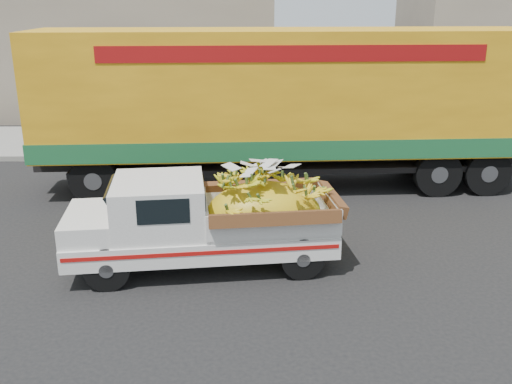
{
  "coord_description": "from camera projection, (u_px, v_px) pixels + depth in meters",
  "views": [
    {
      "loc": [
        0.19,
        -9.64,
        4.4
      ],
      "look_at": [
        0.26,
        0.2,
        1.11
      ],
      "focal_mm": 40.0,
      "sensor_mm": 36.0,
      "label": 1
    }
  ],
  "objects": [
    {
      "name": "sidewalk",
      "position": [
        246.0,
        141.0,
        18.66
      ],
      "size": [
        60.0,
        4.0,
        0.14
      ],
      "primitive_type": "cube",
      "color": "gray",
      "rests_on": "ground"
    },
    {
      "name": "ground",
      "position": [
        242.0,
        252.0,
        10.54
      ],
      "size": [
        100.0,
        100.0,
        0.0
      ],
      "primitive_type": "plane",
      "color": "black",
      "rests_on": "ground"
    },
    {
      "name": "pickup_truck",
      "position": [
        222.0,
        219.0,
        9.8
      ],
      "size": [
        4.69,
        2.18,
        1.59
      ],
      "rotation": [
        0.0,
        0.0,
        0.12
      ],
      "color": "black",
      "rests_on": "ground"
    },
    {
      "name": "curb",
      "position": [
        245.0,
        157.0,
        16.67
      ],
      "size": [
        60.0,
        0.25,
        0.15
      ],
      "primitive_type": "cube",
      "color": "gray",
      "rests_on": "ground"
    },
    {
      "name": "building_left",
      "position": [
        53.0,
        50.0,
        23.43
      ],
      "size": [
        18.0,
        6.0,
        5.0
      ],
      "primitive_type": "cube",
      "color": "gray",
      "rests_on": "ground"
    },
    {
      "name": "semi_trailer",
      "position": [
        288.0,
        101.0,
        13.71
      ],
      "size": [
        12.04,
        3.18,
        3.8
      ],
      "rotation": [
        0.0,
        0.0,
        0.06
      ],
      "color": "black",
      "rests_on": "ground"
    }
  ]
}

